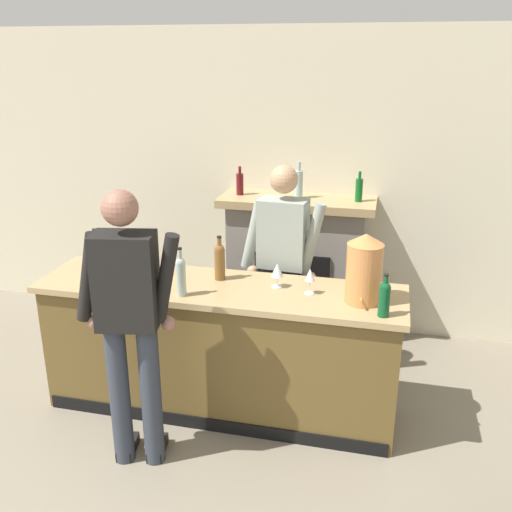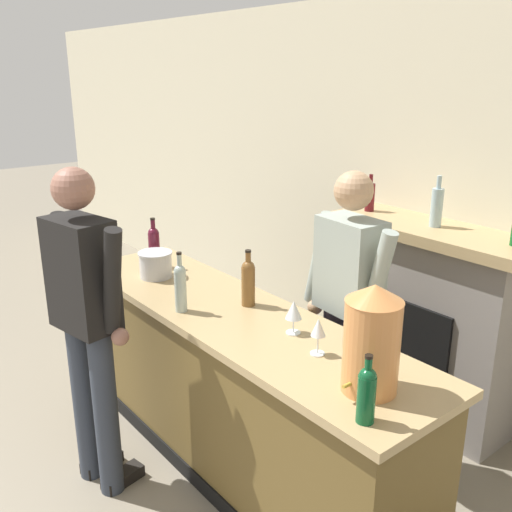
{
  "view_description": "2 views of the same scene",
  "coord_description": "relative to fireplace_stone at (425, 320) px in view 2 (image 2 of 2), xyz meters",
  "views": [
    {
      "loc": [
        1.11,
        -0.61,
        2.52
      ],
      "look_at": [
        0.19,
        3.23,
        1.11
      ],
      "focal_mm": 40.0,
      "sensor_mm": 36.0,
      "label": 1
    },
    {
      "loc": [
        2.31,
        1.2,
        2.25
      ],
      "look_at": [
        -0.24,
        3.25,
        1.17
      ],
      "focal_mm": 40.0,
      "sensor_mm": 36.0,
      "label": 2
    }
  ],
  "objects": [
    {
      "name": "bar_counter",
      "position": [
        -0.33,
        -1.34,
        -0.17
      ],
      "size": [
        2.58,
        0.67,
        0.98
      ],
      "color": "brown",
      "rests_on": "ground_plane"
    },
    {
      "name": "wall_back_panel",
      "position": [
        -0.32,
        0.26,
        0.71
      ],
      "size": [
        12.0,
        0.07,
        2.75
      ],
      "color": "beige",
      "rests_on": "ground_plane"
    },
    {
      "name": "person_customer",
      "position": [
        -0.67,
        -2.03,
        0.34
      ],
      "size": [
        0.65,
        0.36,
        1.81
      ],
      "color": "#2E3440",
      "rests_on": "ground_plane"
    },
    {
      "name": "copper_dispenser",
      "position": [
        0.66,
        -1.38,
        0.55
      ],
      "size": [
        0.24,
        0.27,
        0.47
      ],
      "color": "#D08246",
      "rests_on": "bar_counter"
    },
    {
      "name": "wine_glass_back_row",
      "position": [
        0.07,
        -1.26,
        0.44
      ],
      "size": [
        0.08,
        0.08,
        0.18
      ],
      "color": "silver",
      "rests_on": "bar_counter"
    },
    {
      "name": "person_bartender",
      "position": [
        0.02,
        -0.81,
        0.3
      ],
      "size": [
        0.66,
        0.33,
        1.75
      ],
      "color": "#35324A",
      "rests_on": "ground_plane"
    },
    {
      "name": "wine_bottle_rose_blush",
      "position": [
        -0.52,
        -1.55,
        0.46
      ],
      "size": [
        0.07,
        0.07,
        0.34
      ],
      "color": "#A9BAB0",
      "rests_on": "bar_counter"
    },
    {
      "name": "wine_bottle_port_short",
      "position": [
        -1.27,
        -1.29,
        0.47
      ],
      "size": [
        0.08,
        0.08,
        0.34
      ],
      "color": "#541427",
      "rests_on": "bar_counter"
    },
    {
      "name": "wine_glass_near_bucket",
      "position": [
        0.31,
        -1.32,
        0.44
      ],
      "size": [
        0.07,
        0.07,
        0.18
      ],
      "color": "silver",
      "rests_on": "bar_counter"
    },
    {
      "name": "wine_bottle_burgundy_dark",
      "position": [
        -0.35,
        -1.21,
        0.46
      ],
      "size": [
        0.08,
        0.08,
        0.32
      ],
      "color": "brown",
      "rests_on": "bar_counter"
    },
    {
      "name": "fireplace_stone",
      "position": [
        0.0,
        0.0,
        0.0
      ],
      "size": [
        1.37,
        0.52,
        1.63
      ],
      "color": "gray",
      "rests_on": "ground_plane"
    },
    {
      "name": "wine_bottle_cabernet_heavy",
      "position": [
        0.8,
        -1.56,
        0.44
      ],
      "size": [
        0.07,
        0.07,
        0.28
      ],
      "color": "#0E4925",
      "rests_on": "bar_counter"
    },
    {
      "name": "ice_bucket_steel",
      "position": [
        -1.09,
        -1.39,
        0.4
      ],
      "size": [
        0.22,
        0.22,
        0.17
      ],
      "color": "silver",
      "rests_on": "bar_counter"
    }
  ]
}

